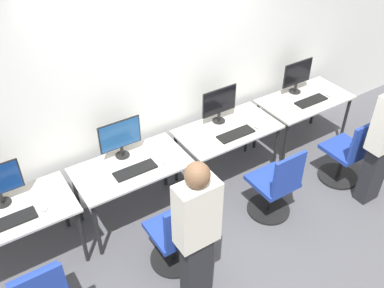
{
  "coord_description": "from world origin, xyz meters",
  "views": [
    {
      "loc": [
        -1.89,
        -2.8,
        3.51
      ],
      "look_at": [
        0.0,
        0.13,
        0.88
      ],
      "focal_mm": 40.0,
      "sensor_mm": 36.0,
      "label": 1
    }
  ],
  "objects_px": {
    "monitor_left": "(120,137)",
    "monitor_right": "(219,103)",
    "keyboard_right": "(236,134)",
    "keyboard_far_right": "(311,101)",
    "office_chair_far_right": "(347,156)",
    "keyboard_left": "(135,170)",
    "mouse_far_right": "(328,94)",
    "office_chair_right": "(275,189)",
    "mouse_far_left": "(44,208)",
    "mouse_left": "(163,160)",
    "person_left": "(197,230)",
    "keyboard_far_left": "(11,221)",
    "monitor_far_right": "(297,75)",
    "office_chair_left": "(176,238)",
    "mouse_right": "(256,126)"
  },
  "relations": [
    {
      "from": "monitor_left",
      "to": "monitor_right",
      "type": "xyz_separation_m",
      "value": [
        1.22,
        -0.02,
        0.0
      ]
    },
    {
      "from": "monitor_right",
      "to": "keyboard_right",
      "type": "bearing_deg",
      "value": -90.0
    },
    {
      "from": "keyboard_far_right",
      "to": "monitor_right",
      "type": "bearing_deg",
      "value": 167.38
    },
    {
      "from": "monitor_left",
      "to": "office_chair_far_right",
      "type": "distance_m",
      "value": 2.66
    },
    {
      "from": "keyboard_left",
      "to": "keyboard_right",
      "type": "height_order",
      "value": "same"
    },
    {
      "from": "mouse_far_right",
      "to": "keyboard_left",
      "type": "bearing_deg",
      "value": 179.87
    },
    {
      "from": "office_chair_right",
      "to": "mouse_far_right",
      "type": "height_order",
      "value": "office_chair_right"
    },
    {
      "from": "mouse_far_left",
      "to": "keyboard_left",
      "type": "bearing_deg",
      "value": 1.77
    },
    {
      "from": "monitor_left",
      "to": "mouse_left",
      "type": "height_order",
      "value": "monitor_left"
    },
    {
      "from": "person_left",
      "to": "office_chair_right",
      "type": "xyz_separation_m",
      "value": [
        1.25,
        0.37,
        -0.46
      ]
    },
    {
      "from": "keyboard_far_left",
      "to": "monitor_far_right",
      "type": "height_order",
      "value": "monitor_far_right"
    },
    {
      "from": "mouse_left",
      "to": "office_chair_left",
      "type": "relative_size",
      "value": 0.1
    },
    {
      "from": "office_chair_left",
      "to": "monitor_left",
      "type": "bearing_deg",
      "value": 92.85
    },
    {
      "from": "keyboard_left",
      "to": "mouse_far_right",
      "type": "bearing_deg",
      "value": -0.13
    },
    {
      "from": "keyboard_far_left",
      "to": "office_chair_far_right",
      "type": "relative_size",
      "value": 0.49
    },
    {
      "from": "keyboard_right",
      "to": "monitor_far_right",
      "type": "bearing_deg",
      "value": 15.73
    },
    {
      "from": "office_chair_left",
      "to": "office_chair_far_right",
      "type": "bearing_deg",
      "value": -0.76
    },
    {
      "from": "monitor_left",
      "to": "mouse_far_right",
      "type": "xyz_separation_m",
      "value": [
        2.73,
        -0.3,
        -0.22
      ]
    },
    {
      "from": "keyboard_left",
      "to": "office_chair_left",
      "type": "relative_size",
      "value": 0.49
    },
    {
      "from": "mouse_far_left",
      "to": "mouse_right",
      "type": "xyz_separation_m",
      "value": [
        2.44,
        -0.03,
        0.0
      ]
    },
    {
      "from": "office_chair_left",
      "to": "mouse_left",
      "type": "bearing_deg",
      "value": 69.21
    },
    {
      "from": "mouse_left",
      "to": "person_left",
      "type": "relative_size",
      "value": 0.06
    },
    {
      "from": "monitor_right",
      "to": "monitor_far_right",
      "type": "bearing_deg",
      "value": 0.77
    },
    {
      "from": "mouse_far_left",
      "to": "person_left",
      "type": "bearing_deg",
      "value": -46.77
    },
    {
      "from": "keyboard_far_left",
      "to": "mouse_left",
      "type": "bearing_deg",
      "value": 0.04
    },
    {
      "from": "keyboard_far_left",
      "to": "keyboard_left",
      "type": "height_order",
      "value": "same"
    },
    {
      "from": "keyboard_left",
      "to": "monitor_right",
      "type": "relative_size",
      "value": 0.97
    },
    {
      "from": "keyboard_far_right",
      "to": "office_chair_far_right",
      "type": "distance_m",
      "value": 0.81
    },
    {
      "from": "monitor_left",
      "to": "keyboard_left",
      "type": "xyz_separation_m",
      "value": [
        0.0,
        -0.29,
        -0.23
      ]
    },
    {
      "from": "mouse_left",
      "to": "office_chair_left",
      "type": "distance_m",
      "value": 0.81
    },
    {
      "from": "mouse_right",
      "to": "mouse_far_right",
      "type": "xyz_separation_m",
      "value": [
        1.22,
        0.06,
        0.0
      ]
    },
    {
      "from": "mouse_far_left",
      "to": "office_chair_far_right",
      "type": "height_order",
      "value": "office_chair_far_right"
    },
    {
      "from": "keyboard_far_left",
      "to": "mouse_far_left",
      "type": "relative_size",
      "value": 4.86
    },
    {
      "from": "monitor_right",
      "to": "mouse_left",
      "type": "bearing_deg",
      "value": -162.08
    },
    {
      "from": "mouse_right",
      "to": "monitor_right",
      "type": "bearing_deg",
      "value": 130.77
    },
    {
      "from": "mouse_far_left",
      "to": "mouse_left",
      "type": "height_order",
      "value": "same"
    },
    {
      "from": "person_left",
      "to": "mouse_far_right",
      "type": "height_order",
      "value": "person_left"
    },
    {
      "from": "keyboard_far_left",
      "to": "office_chair_right",
      "type": "bearing_deg",
      "value": -14.77
    },
    {
      "from": "mouse_far_left",
      "to": "office_chair_right",
      "type": "xyz_separation_m",
      "value": [
        2.22,
        -0.66,
        -0.37
      ]
    },
    {
      "from": "mouse_left",
      "to": "office_chair_left",
      "type": "bearing_deg",
      "value": -110.79
    },
    {
      "from": "person_left",
      "to": "mouse_far_right",
      "type": "distance_m",
      "value": 2.89
    },
    {
      "from": "office_chair_left",
      "to": "office_chair_far_right",
      "type": "relative_size",
      "value": 1.0
    },
    {
      "from": "keyboard_right",
      "to": "mouse_far_right",
      "type": "height_order",
      "value": "mouse_far_right"
    },
    {
      "from": "mouse_far_left",
      "to": "monitor_right",
      "type": "relative_size",
      "value": 0.2
    },
    {
      "from": "office_chair_right",
      "to": "keyboard_far_right",
      "type": "relative_size",
      "value": 2.06
    },
    {
      "from": "mouse_right",
      "to": "office_chair_right",
      "type": "relative_size",
      "value": 0.1
    },
    {
      "from": "mouse_left",
      "to": "office_chair_far_right",
      "type": "relative_size",
      "value": 0.1
    },
    {
      "from": "person_left",
      "to": "office_chair_far_right",
      "type": "bearing_deg",
      "value": 8.15
    },
    {
      "from": "keyboard_left",
      "to": "mouse_right",
      "type": "height_order",
      "value": "mouse_right"
    },
    {
      "from": "person_left",
      "to": "monitor_right",
      "type": "bearing_deg",
      "value": 48.38
    }
  ]
}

